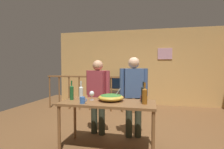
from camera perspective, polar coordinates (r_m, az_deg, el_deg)
The scene contains 17 objects.
ground_plane at distance 3.81m, azimuth 5.80°, elevation -18.72°, with size 8.12×8.12×0.00m, color brown.
back_wall at distance 6.47m, azimuth 9.07°, elevation 2.37°, with size 6.24×0.10×2.70m, color tan.
framed_picture at distance 6.42m, azimuth 16.83°, elevation 6.49°, with size 0.48×0.03×0.39m, color #C795A8.
stair_railing at distance 5.43m, azimuth -3.31°, elevation -4.89°, with size 2.89×0.10×1.13m.
tv_console at distance 6.31m, azimuth 2.59°, elevation -7.72°, with size 0.90×0.40×0.48m, color #38281E.
flat_screen_tv at distance 6.20m, azimuth 2.54°, elevation -2.96°, with size 0.69×0.12×0.49m.
serving_table at distance 2.96m, azimuth -1.31°, elevation -10.41°, with size 1.55×0.67×0.80m.
salad_bowl at distance 3.01m, azimuth -0.36°, elevation -7.34°, with size 0.44×0.44×0.22m.
wine_glass at distance 3.08m, azimuth -6.58°, elevation -6.29°, with size 0.09×0.09×0.16m.
wine_bottle_clear at distance 3.13m, azimuth -10.03°, elevation -5.76°, with size 0.07×0.07×0.33m.
wine_bottle_green at distance 3.17m, azimuth -12.98°, elevation -5.58°, with size 0.07×0.07×0.34m.
wine_bottle_amber at distance 2.80m, azimuth 10.60°, elevation -6.69°, with size 0.08×0.08×0.34m.
wine_bottle_dark at distance 2.95m, azimuth 10.14°, elevation -6.10°, with size 0.07×0.07×0.34m.
mug_red at distance 3.09m, azimuth 9.97°, elevation -7.57°, with size 0.11×0.07×0.08m.
mug_blue at distance 2.84m, azimuth -9.58°, elevation -8.25°, with size 0.12×0.08×0.11m.
person_standing_left at distance 3.60m, azimuth -4.63°, elevation -5.50°, with size 0.53×0.30×1.51m.
person_standing_right at distance 3.44m, azimuth 7.06°, elevation -5.29°, with size 0.53×0.30×1.57m.
Camera 1 is at (0.43, -3.52, 1.40)m, focal length 28.11 mm.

